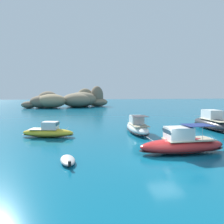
% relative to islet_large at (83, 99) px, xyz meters
% --- Properties ---
extents(ground_plane, '(400.00, 400.00, 0.00)m').
position_rel_islet_large_xyz_m(ground_plane, '(2.22, -73.18, -3.12)').
color(ground_plane, '#0C5B7A').
extents(islet_large, '(21.81, 20.00, 8.99)m').
position_rel_islet_large_xyz_m(islet_large, '(0.00, 0.00, 0.00)').
color(islet_large, '#84755B').
rests_on(islet_large, ground).
extents(islet_small, '(18.42, 14.57, 6.53)m').
position_rel_islet_large_xyz_m(islet_small, '(-14.47, -5.24, -0.39)').
color(islet_small, '#756651').
rests_on(islet_small, ground).
extents(motorboat_red, '(8.19, 2.64, 2.55)m').
position_rel_islet_large_xyz_m(motorboat_red, '(4.59, -71.65, -2.31)').
color(motorboat_red, red).
rests_on(motorboat_red, ground).
extents(motorboat_yellow, '(6.81, 3.60, 1.93)m').
position_rel_islet_large_xyz_m(motorboat_yellow, '(-8.04, -62.13, -2.48)').
color(motorboat_yellow, yellow).
rests_on(motorboat_yellow, ground).
extents(motorboat_charcoal, '(4.02, 10.21, 2.93)m').
position_rel_islet_large_xyz_m(motorboat_charcoal, '(15.91, -61.37, -2.14)').
color(motorboat_charcoal, '#2D2D33').
rests_on(motorboat_charcoal, ground).
extents(motorboat_white, '(2.95, 8.12, 2.50)m').
position_rel_islet_large_xyz_m(motorboat_white, '(3.69, -61.70, -2.33)').
color(motorboat_white, white).
rests_on(motorboat_white, ground).
extents(dinghy_tender, '(1.39, 2.86, 0.58)m').
position_rel_islet_large_xyz_m(dinghy_tender, '(-5.52, -72.25, -2.90)').
color(dinghy_tender, '#B2B2B2').
rests_on(dinghy_tender, ground).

